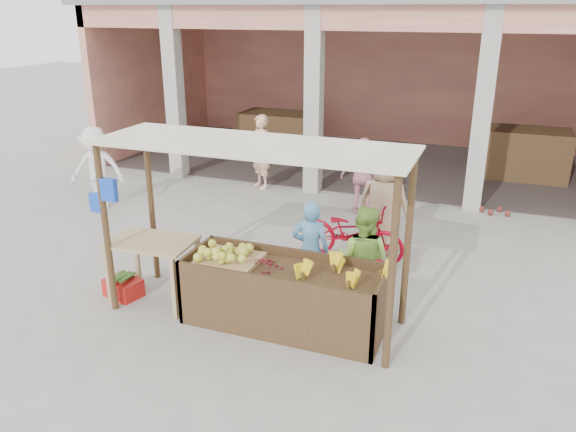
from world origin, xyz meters
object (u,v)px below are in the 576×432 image
at_px(side_table, 152,250).
at_px(vendor_green, 363,257).
at_px(vendor_blue, 310,247).
at_px(red_crate, 123,288).
at_px(motorcycle, 352,232).
at_px(fruit_stall, 284,297).

height_order(side_table, vendor_green, vendor_green).
relative_size(side_table, vendor_blue, 0.77).
xyz_separation_m(red_crate, motorcycle, (2.75, 2.44, 0.35)).
xyz_separation_m(vendor_blue, motorcycle, (0.22, 1.49, -0.29)).
bearing_deg(fruit_stall, side_table, -178.67).
bearing_deg(fruit_stall, motorcycle, 82.87).
relative_size(vendor_blue, motorcycle, 0.84).
relative_size(side_table, red_crate, 2.36).
xyz_separation_m(red_crate, vendor_green, (3.31, 0.84, 0.67)).
bearing_deg(red_crate, side_table, 20.32).
bearing_deg(vendor_blue, fruit_stall, 73.84).
distance_m(fruit_stall, side_table, 1.98).
bearing_deg(vendor_green, fruit_stall, 46.17).
relative_size(fruit_stall, vendor_green, 1.62).
height_order(red_crate, motorcycle, motorcycle).
bearing_deg(side_table, fruit_stall, -2.12).
distance_m(fruit_stall, vendor_green, 1.20).
distance_m(fruit_stall, motorcycle, 2.36).
bearing_deg(vendor_blue, side_table, 12.73).
xyz_separation_m(vendor_blue, vendor_green, (0.78, -0.11, 0.02)).
distance_m(side_table, vendor_green, 2.90).
relative_size(red_crate, vendor_green, 0.32).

